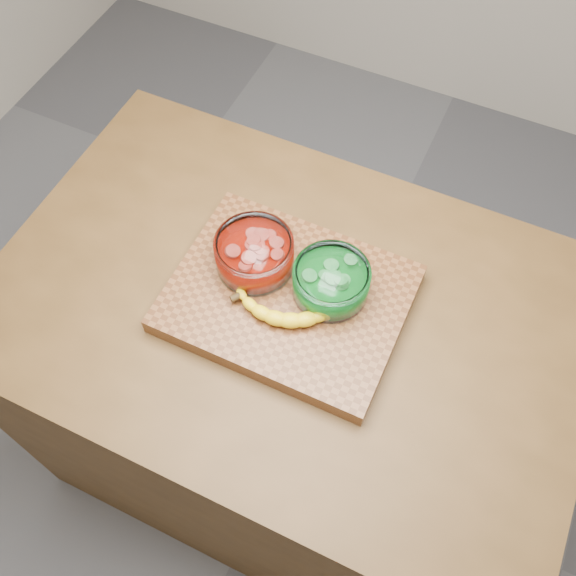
% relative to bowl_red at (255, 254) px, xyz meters
% --- Properties ---
extents(ground, '(3.50, 3.50, 0.00)m').
position_rel_bowl_red_xyz_m(ground, '(0.09, -0.03, -0.98)').
color(ground, '#595A5E').
rests_on(ground, ground).
extents(counter, '(1.20, 0.80, 0.90)m').
position_rel_bowl_red_xyz_m(counter, '(0.09, -0.03, -0.53)').
color(counter, '#523618').
rests_on(counter, ground).
extents(cutting_board, '(0.45, 0.35, 0.04)m').
position_rel_bowl_red_xyz_m(cutting_board, '(0.09, -0.03, -0.06)').
color(cutting_board, brown).
rests_on(cutting_board, counter).
extents(bowl_red, '(0.15, 0.15, 0.07)m').
position_rel_bowl_red_xyz_m(bowl_red, '(0.00, 0.00, 0.00)').
color(bowl_red, white).
rests_on(bowl_red, cutting_board).
extents(bowl_green, '(0.15, 0.15, 0.07)m').
position_rel_bowl_red_xyz_m(bowl_green, '(0.16, 0.01, -0.00)').
color(bowl_green, white).
rests_on(bowl_green, cutting_board).
extents(banana, '(0.23, 0.15, 0.03)m').
position_rel_bowl_red_xyz_m(banana, '(0.10, -0.06, -0.02)').
color(banana, yellow).
rests_on(banana, cutting_board).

